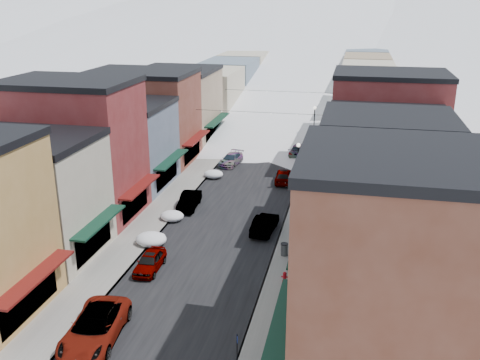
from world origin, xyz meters
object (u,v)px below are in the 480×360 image
at_px(streetlamp_near, 298,160).
at_px(car_dark_hatch, 189,201).
at_px(car_green_sedan, 265,224).
at_px(trash_can, 284,249).
at_px(fire_hydrant, 285,278).
at_px(car_white_suv, 95,328).
at_px(car_silver_sedan, 150,261).

bearing_deg(streetlamp_near, car_dark_hatch, -143.20).
bearing_deg(car_green_sedan, trash_can, 122.20).
relative_size(car_green_sedan, fire_hydrant, 5.62).
bearing_deg(car_green_sedan, fire_hydrant, 113.07).
bearing_deg(fire_hydrant, car_white_suv, -138.76).
bearing_deg(car_dark_hatch, car_green_sedan, -29.80).
height_order(car_green_sedan, fire_hydrant, car_green_sedan).
distance_m(fire_hydrant, streetlamp_near, 19.63).
bearing_deg(fire_hydrant, car_silver_sedan, -179.95).
relative_size(car_silver_sedan, trash_can, 4.05).
bearing_deg(trash_can, car_silver_sedan, -156.31).
bearing_deg(car_white_suv, car_dark_hatch, 85.98).
bearing_deg(streetlamp_near, trash_can, -87.33).
distance_m(car_dark_hatch, trash_can, 13.08).
xyz_separation_m(fire_hydrant, trash_can, (-0.58, 4.12, 0.13)).
bearing_deg(car_green_sedan, car_silver_sedan, 54.01).
distance_m(car_green_sedan, streetlamp_near, 11.38).
height_order(car_white_suv, trash_can, car_white_suv).
relative_size(car_silver_sedan, car_green_sedan, 0.88).
bearing_deg(car_silver_sedan, fire_hydrant, -1.66).
relative_size(car_white_suv, car_green_sedan, 1.37).
height_order(trash_can, streetlamp_near, streetlamp_near).
xyz_separation_m(car_dark_hatch, fire_hydrant, (10.80, -12.29, -0.22)).
xyz_separation_m(car_white_suv, car_dark_hatch, (-0.80, 21.06, -0.13)).
distance_m(car_silver_sedan, car_green_sedan, 11.04).
relative_size(car_silver_sedan, fire_hydrant, 4.95).
xyz_separation_m(car_dark_hatch, streetlamp_near, (9.50, 7.11, 2.51)).
height_order(car_white_suv, fire_hydrant, car_white_suv).
bearing_deg(car_white_suv, car_green_sedan, 61.21).
height_order(car_silver_sedan, car_green_sedan, car_green_sedan).
height_order(car_dark_hatch, car_green_sedan, car_green_sedan).
relative_size(trash_can, streetlamp_near, 0.20).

